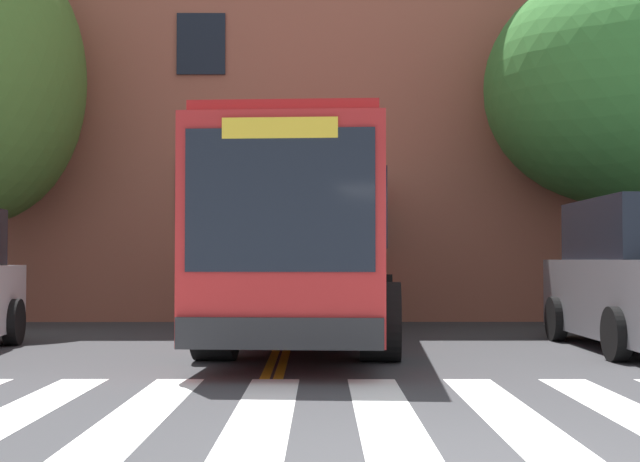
% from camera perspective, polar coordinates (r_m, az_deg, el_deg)
% --- Properties ---
extents(crosswalk, '(15.09, 4.40, 0.01)m').
position_cam_1_polar(crosswalk, '(8.52, 7.92, -11.28)').
color(crosswalk, white).
rests_on(crosswalk, ground).
extents(lane_line_yellow_inner, '(0.12, 36.00, 0.01)m').
position_cam_1_polar(lane_line_yellow_inner, '(22.37, -1.90, -5.43)').
color(lane_line_yellow_inner, gold).
rests_on(lane_line_yellow_inner, ground).
extents(lane_line_yellow_outer, '(0.12, 36.00, 0.01)m').
position_cam_1_polar(lane_line_yellow_outer, '(22.37, -1.49, -5.43)').
color(lane_line_yellow_outer, gold).
rests_on(lane_line_yellow_outer, ground).
extents(city_bus, '(3.38, 12.38, 3.28)m').
position_cam_1_polar(city_bus, '(16.11, -0.27, -0.47)').
color(city_bus, '#B22323').
rests_on(city_bus, ground).
extents(car_tan_behind_bus, '(2.39, 5.24, 2.27)m').
position_cam_1_polar(car_tan_behind_bus, '(25.93, 2.71, -2.56)').
color(car_tan_behind_bus, tan).
rests_on(car_tan_behind_bus, ground).
extents(street_tree_curbside_large, '(7.06, 7.26, 7.50)m').
position_cam_1_polar(street_tree_curbside_large, '(19.86, 18.68, 8.64)').
color(street_tree_curbside_large, '#4C3D2D').
rests_on(street_tree_curbside_large, ground).
extents(building_facade, '(35.28, 7.73, 11.89)m').
position_cam_1_polar(building_facade, '(24.43, -6.49, 8.89)').
color(building_facade, '#9E5642').
rests_on(building_facade, ground).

